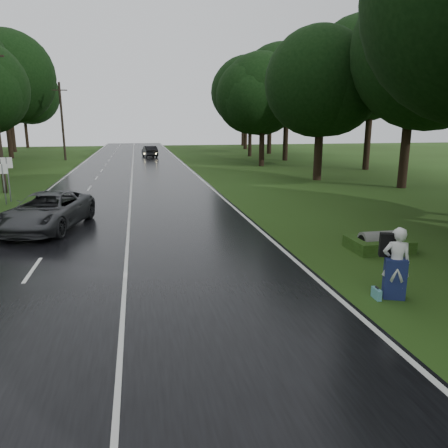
{
  "coord_description": "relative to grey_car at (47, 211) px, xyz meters",
  "views": [
    {
      "loc": [
        0.54,
        -12.21,
        4.76
      ],
      "look_at": [
        3.57,
        2.74,
        1.1
      ],
      "focal_mm": 34.08,
      "sensor_mm": 36.0,
      "label": 1
    }
  ],
  "objects": [
    {
      "name": "ground",
      "position": [
        3.56,
        -7.83,
        -0.85
      ],
      "size": [
        160.0,
        160.0,
        0.0
      ],
      "primitive_type": "plane",
      "color": "#254314",
      "rests_on": "ground"
    },
    {
      "name": "road",
      "position": [
        3.56,
        12.17,
        -0.83
      ],
      "size": [
        12.0,
        140.0,
        0.04
      ],
      "primitive_type": "cube",
      "color": "black",
      "rests_on": "ground"
    },
    {
      "name": "lane_center",
      "position": [
        3.56,
        12.17,
        -0.81
      ],
      "size": [
        0.12,
        140.0,
        0.01
      ],
      "primitive_type": "cube",
      "color": "silver",
      "rests_on": "road"
    },
    {
      "name": "grey_car",
      "position": [
        0.0,
        0.0,
        0.0
      ],
      "size": [
        3.97,
        6.32,
        1.63
      ],
      "primitive_type": "imported",
      "rotation": [
        0.0,
        0.0,
        6.05
      ],
      "color": "#434447",
      "rests_on": "road"
    },
    {
      "name": "far_car",
      "position": [
        5.84,
        40.64,
        -0.05
      ],
      "size": [
        2.23,
        4.82,
        1.53
      ],
      "primitive_type": "imported",
      "rotation": [
        0.0,
        0.0,
        3.28
      ],
      "color": "black",
      "rests_on": "road"
    },
    {
      "name": "hitchhiker",
      "position": [
        10.9,
        -10.15,
        0.09
      ],
      "size": [
        0.87,
        0.84,
        2.03
      ],
      "color": "silver",
      "rests_on": "ground"
    },
    {
      "name": "suitcase",
      "position": [
        10.41,
        -10.14,
        -0.71
      ],
      "size": [
        0.15,
        0.43,
        0.3
      ],
      "primitive_type": "cube",
      "rotation": [
        0.0,
        0.0,
        6.21
      ],
      "color": "#559BA5",
      "rests_on": "ground"
    },
    {
      "name": "culvert",
      "position": [
        13.0,
        -5.93,
        -0.85
      ],
      "size": [
        1.46,
        0.73,
        0.73
      ],
      "primitive_type": "cylinder",
      "rotation": [
        0.0,
        1.57,
        0.0
      ],
      "color": "slate",
      "rests_on": "ground"
    },
    {
      "name": "utility_pole_mid",
      "position": [
        -4.94,
        11.43,
        -0.85
      ],
      "size": [
        1.8,
        0.28,
        9.92
      ],
      "primitive_type": null,
      "color": "black",
      "rests_on": "ground"
    },
    {
      "name": "utility_pole_far",
      "position": [
        -4.94,
        37.93,
        -0.85
      ],
      "size": [
        1.8,
        0.28,
        9.6
      ],
      "primitive_type": null,
      "color": "black",
      "rests_on": "ground"
    },
    {
      "name": "road_sign_a",
      "position": [
        -3.64,
        6.82,
        -0.85
      ],
      "size": [
        0.58,
        0.1,
        2.41
      ],
      "primitive_type": null,
      "color": "white",
      "rests_on": "ground"
    },
    {
      "name": "road_sign_b",
      "position": [
        -3.64,
        7.81,
        -0.85
      ],
      "size": [
        0.65,
        0.1,
        2.7
      ],
      "primitive_type": null,
      "color": "white",
      "rests_on": "ground"
    },
    {
      "name": "tree_left_f",
      "position": [
        -12.59,
        42.59,
        -0.85
      ],
      "size": [
        11.57,
        11.57,
        18.08
      ],
      "primitive_type": null,
      "color": "black",
      "rests_on": "ground"
    },
    {
      "name": "tree_right_d",
      "position": [
        18.97,
        13.57,
        -0.85
      ],
      "size": [
        8.84,
        8.84,
        13.82
      ],
      "primitive_type": null,
      "color": "black",
      "rests_on": "ground"
    },
    {
      "name": "tree_right_e",
      "position": [
        17.68,
        25.86,
        -0.85
      ],
      "size": [
        8.52,
        8.52,
        13.31
      ],
      "primitive_type": null,
      "color": "black",
      "rests_on": "ground"
    },
    {
      "name": "tree_right_f",
      "position": [
        19.98,
        39.63,
        -0.85
      ],
      "size": [
        9.79,
        9.79,
        15.3
      ],
      "primitive_type": null,
      "color": "black",
      "rests_on": "ground"
    }
  ]
}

